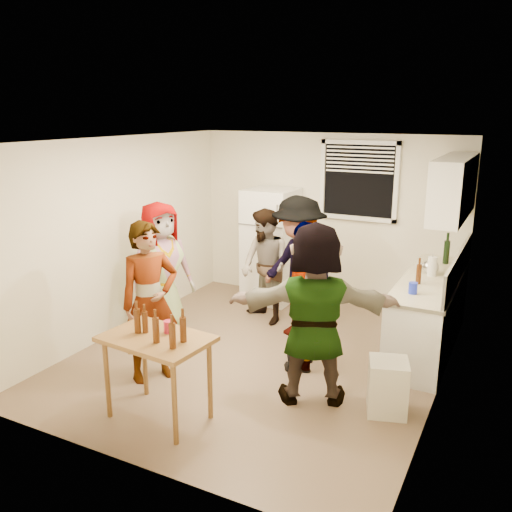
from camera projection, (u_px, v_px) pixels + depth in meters
The scene contains 23 objects.
room at pixel (259, 357), 6.36m from camera, with size 4.00×4.50×2.50m, color #EDE6CB, non-canonical shape.
window at pixel (359, 181), 7.58m from camera, with size 1.12×0.10×1.06m, color white, non-canonical shape.
refrigerator at pixel (271, 246), 8.09m from camera, with size 0.70×0.70×1.70m, color white.
counter_lower at pixel (428, 315), 6.49m from camera, with size 0.60×2.20×0.86m, color white.
countertop at pixel (432, 279), 6.38m from camera, with size 0.64×2.22×0.04m, color beige.
backsplash at pixel (459, 266), 6.20m from camera, with size 0.03×2.20×0.36m, color beige.
upper_cabinets at pixel (454, 187), 6.21m from camera, with size 0.34×1.60×0.70m, color white.
kettle at pixel (430, 273), 6.54m from camera, with size 0.24×0.20×0.20m, color silver, non-canonical shape.
paper_towel at pixel (431, 276), 6.45m from camera, with size 0.11×0.11×0.23m, color white.
wine_bottle at pixel (445, 263), 6.96m from camera, with size 0.08×0.08×0.30m, color black.
beer_bottle_counter at pixel (418, 284), 6.15m from camera, with size 0.06×0.06×0.22m, color #47230C.
blue_cup at pixel (413, 294), 5.82m from camera, with size 0.09×0.09×0.12m, color #1C2ED6.
picture_frame at pixel (459, 262), 6.75m from camera, with size 0.02×0.19×0.15m, color gold.
trash_bin at pixel (387, 388), 5.15m from camera, with size 0.36×0.36×0.53m, color silver.
serving_table at pixel (160, 417), 5.13m from camera, with size 0.97×0.65×0.82m, color brown, non-canonical shape.
beer_bottle_table at pixel (146, 332), 5.01m from camera, with size 0.05×0.05×0.21m, color #47230C.
red_cup at pixel (169, 333), 5.00m from camera, with size 0.09×0.09×0.12m, color #A81E38.
guest_grey at pixel (164, 335), 6.98m from camera, with size 0.85×1.74×0.55m, color gray.
guest_stripe at pixel (154, 377), 5.90m from camera, with size 0.63×1.73×0.41m, color #141933.
guest_back_left at pixel (265, 321), 7.47m from camera, with size 0.75×1.55×0.59m, color brown.
guest_back_right at pixel (297, 336), 6.97m from camera, with size 1.17×1.81×0.67m, color #38383C.
guest_black at pixel (303, 366), 6.15m from camera, with size 0.98×1.67×0.41m, color black.
guest_orange at pixel (312, 398), 5.45m from camera, with size 1.69×1.82×0.54m, color #BF6244.
Camera 1 is at (2.62, -5.21, 2.81)m, focal length 38.00 mm.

